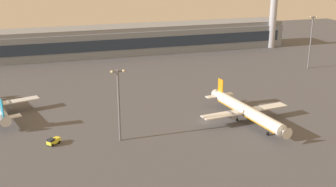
# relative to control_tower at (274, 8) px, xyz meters

# --- Properties ---
(ground_plane) EXTENTS (416.00, 416.00, 0.00)m
(ground_plane) POSITION_rel_control_tower_xyz_m (-88.60, -106.62, -24.63)
(ground_plane) COLOR #4C4C51
(terminal_building) EXTENTS (182.23, 22.40, 16.40)m
(terminal_building) POSITION_rel_control_tower_xyz_m (-83.65, 10.64, -16.54)
(terminal_building) COLOR gray
(terminal_building) RESTS_ON ground
(control_tower) EXTENTS (8.00, 8.00, 42.91)m
(control_tower) POSITION_rel_control_tower_xyz_m (0.00, 0.00, 0.00)
(control_tower) COLOR #A8A8B2
(control_tower) RESTS_ON ground
(airplane_taxiway_distant) EXTENTS (33.75, 43.25, 11.09)m
(airplane_taxiway_distant) POSITION_rel_control_tower_xyz_m (-75.05, -111.02, -20.44)
(airplane_taxiway_distant) COLOR silver
(airplane_taxiway_distant) RESTS_ON ground
(baggage_tractor) EXTENTS (4.45, 4.14, 2.25)m
(baggage_tractor) POSITION_rel_control_tower_xyz_m (-140.48, -110.06, -23.46)
(baggage_tractor) COLOR yellow
(baggage_tractor) RESTS_ON ground
(apron_light_west) EXTENTS (4.80, 0.90, 27.13)m
(apron_light_west) POSITION_rel_control_tower_xyz_m (-9.13, -53.03, -9.21)
(apron_light_west) COLOR slate
(apron_light_west) RESTS_ON ground
(apron_light_east) EXTENTS (4.80, 0.90, 23.20)m
(apron_light_east) POSITION_rel_control_tower_xyz_m (-120.14, -113.08, -11.23)
(apron_light_east) COLOR slate
(apron_light_east) RESTS_ON ground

